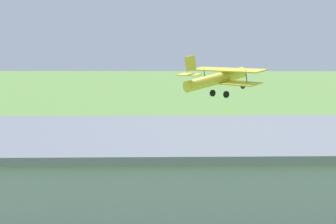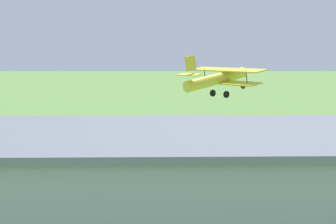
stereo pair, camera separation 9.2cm
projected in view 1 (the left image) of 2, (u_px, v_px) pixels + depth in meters
ground_plane at (148, 141)px, 57.70m from camera, size 400.00×400.00×0.00m
hangar at (36, 184)px, 27.79m from camera, size 38.89×15.25×5.45m
biplane at (218, 78)px, 50.19m from camera, size 8.13×8.47×3.95m
person_beside_truck at (329, 156)px, 44.97m from camera, size 0.40×0.40×1.60m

